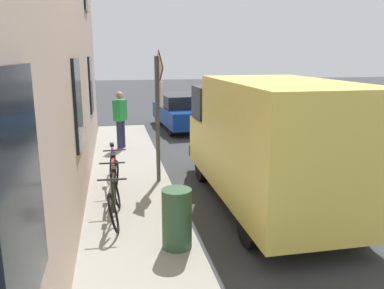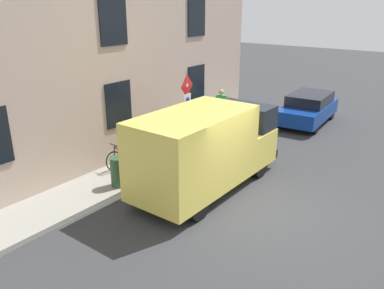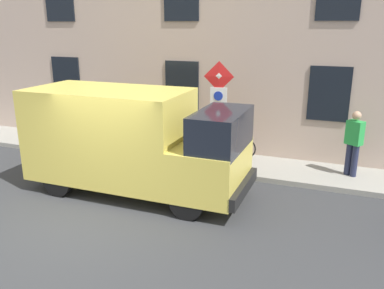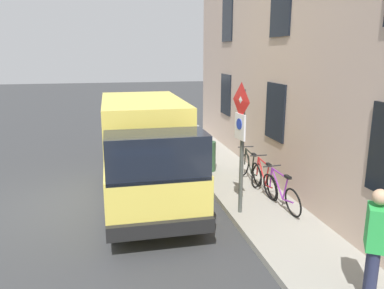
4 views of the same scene
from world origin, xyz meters
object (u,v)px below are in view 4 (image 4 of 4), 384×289
Objects in this scene: sign_post_stacked at (241,131)px; bicycle_red at (264,179)px; bicycle_purple at (281,193)px; pedestrian at (375,243)px; delivery_van at (146,149)px; litter_bin at (208,156)px; bicycle_black at (250,168)px.

bicycle_red is (1.03, 1.00, -1.51)m from sign_post_stacked.
pedestrian is at bearing 171.65° from bicycle_purple.
sign_post_stacked is 2.55m from delivery_van.
delivery_van is 3.10× the size of pedestrian.
delivery_van reaches higher than pedestrian.
sign_post_stacked is at bearing 87.54° from bicycle_purple.
litter_bin is at bearing -52.12° from pedestrian.
bicycle_black is 1.91× the size of litter_bin.
delivery_van reaches higher than bicycle_red.
sign_post_stacked is at bearing -44.77° from pedestrian.
pedestrian reaches higher than bicycle_purple.
bicycle_black is at bearing 98.50° from delivery_van.
delivery_van is at bearing 141.08° from sign_post_stacked.
bicycle_red is (0.00, 0.97, 0.00)m from bicycle_purple.
sign_post_stacked is at bearing -92.50° from litter_bin.
litter_bin is at bearing 128.63° from delivery_van.
bicycle_purple is (1.03, 0.03, -1.51)m from sign_post_stacked.
bicycle_black is (0.00, 0.97, 0.00)m from bicycle_red.
sign_post_stacked reaches higher than bicycle_red.
pedestrian is at bearing 178.52° from bicycle_red.
bicycle_red is 0.97m from bicycle_black.
bicycle_black is at bearing -60.34° from pedestrian.
pedestrian reaches higher than bicycle_black.
delivery_van is 3.11× the size of bicycle_red.
sign_post_stacked is 1.63× the size of bicycle_purple.
delivery_van is 3.41m from bicycle_purple.
pedestrian is 1.91× the size of litter_bin.
pedestrian is (-0.25, -5.39, 0.56)m from bicycle_black.
delivery_van is 3.11× the size of bicycle_purple.
bicycle_black is 5.43m from pedestrian.
sign_post_stacked reaches higher than bicycle_black.
bicycle_purple is 3.50m from pedestrian.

